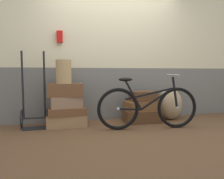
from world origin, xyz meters
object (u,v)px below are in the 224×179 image
object	(u,v)px
luggage_trolley	(34,111)
suitcase_3	(65,90)
suitcase_2	(66,102)
wicker_basket	(64,72)
suitcase_1	(67,111)
suitcase_5	(142,106)
suitcase_6	(143,96)
suitcase_4	(142,116)
suitcase_0	(66,120)
bicycle	(148,107)
burlap_sack	(170,104)

from	to	relation	value
luggage_trolley	suitcase_3	bearing A→B (deg)	-7.16
suitcase_2	wicker_basket	bearing A→B (deg)	161.79
suitcase_3	wicker_basket	bearing A→B (deg)	-137.56
wicker_basket	suitcase_1	bearing A→B (deg)	2.50
suitcase_2	wicker_basket	xyz separation A→B (m)	(-0.04, 0.01, 0.50)
suitcase_2	suitcase_5	world-z (taller)	suitcase_2
suitcase_5	wicker_basket	distance (m)	1.51
suitcase_6	wicker_basket	size ratio (longest dim) A/B	1.17
suitcase_1	suitcase_4	world-z (taller)	suitcase_1
suitcase_0	wicker_basket	size ratio (longest dim) A/B	1.68
luggage_trolley	bicycle	size ratio (longest dim) A/B	0.77
suitcase_2	luggage_trolley	xyz separation A→B (m)	(-0.51, 0.09, -0.13)
suitcase_1	suitcase_5	world-z (taller)	suitcase_5
suitcase_0	suitcase_4	xyz separation A→B (m)	(1.35, -0.04, 0.01)
suitcase_0	wicker_basket	bearing A→B (deg)	-149.19
suitcase_0	suitcase_1	size ratio (longest dim) A/B	1.05
suitcase_4	suitcase_1	bearing A→B (deg)	-177.00
suitcase_4	bicycle	size ratio (longest dim) A/B	0.39
suitcase_3	suitcase_4	world-z (taller)	suitcase_3
burlap_sack	bicycle	distance (m)	0.92
wicker_basket	suitcase_2	bearing A→B (deg)	-15.84
suitcase_2	suitcase_3	size ratio (longest dim) A/B	0.89
wicker_basket	burlap_sack	world-z (taller)	wicker_basket
suitcase_0	burlap_sack	size ratio (longest dim) A/B	1.10
burlap_sack	wicker_basket	bearing A→B (deg)	-178.29
suitcase_6	burlap_sack	size ratio (longest dim) A/B	0.77
suitcase_3	burlap_sack	xyz separation A→B (m)	(1.98, 0.04, -0.32)
suitcase_5	wicker_basket	world-z (taller)	wicker_basket
suitcase_3	suitcase_6	xyz separation A→B (m)	(1.40, -0.01, -0.14)
suitcase_3	suitcase_5	distance (m)	1.40
suitcase_1	bicycle	distance (m)	1.33
suitcase_6	luggage_trolley	xyz separation A→B (m)	(-1.89, 0.07, -0.19)
suitcase_1	wicker_basket	distance (m)	0.66
suitcase_0	suitcase_1	bearing A→B (deg)	-60.26
suitcase_3	bicycle	distance (m)	1.38
bicycle	suitcase_6	bearing A→B (deg)	74.33
suitcase_0	luggage_trolley	distance (m)	0.54
suitcase_2	burlap_sack	world-z (taller)	burlap_sack
suitcase_6	wicker_basket	distance (m)	1.49
wicker_basket	luggage_trolley	bearing A→B (deg)	170.61
suitcase_1	suitcase_5	size ratio (longest dim) A/B	1.09
luggage_trolley	suitcase_2	bearing A→B (deg)	-9.86
wicker_basket	suitcase_6	bearing A→B (deg)	0.34
suitcase_4	luggage_trolley	distance (m)	1.87
wicker_basket	burlap_sack	xyz separation A→B (m)	(2.00, 0.06, -0.62)
burlap_sack	bicycle	size ratio (longest dim) A/B	0.37
suitcase_1	bicycle	xyz separation A→B (m)	(1.23, -0.51, 0.09)
suitcase_2	suitcase_6	size ratio (longest dim) A/B	1.11
suitcase_0	burlap_sack	world-z (taller)	burlap_sack
wicker_basket	bicycle	size ratio (longest dim) A/B	0.24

